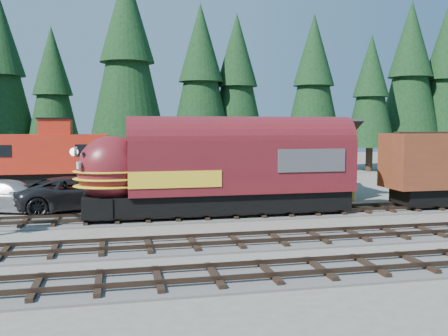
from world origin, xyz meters
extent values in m
plane|color=#6B665B|center=(0.00, 0.00, 0.00)|extent=(120.00, 120.00, 0.00)
cube|color=#4C4947|center=(10.00, 4.00, 0.04)|extent=(68.00, 3.20, 0.08)
cube|color=#38281E|center=(10.00, 4.72, 0.25)|extent=(68.00, 0.08, 0.16)
cube|color=#4C4947|center=(-10.00, 18.00, 0.04)|extent=(32.00, 3.20, 0.08)
cube|color=#38281E|center=(-10.00, 17.28, 0.25)|extent=(32.00, 0.08, 0.16)
cube|color=#38281E|center=(-10.00, 18.72, 0.25)|extent=(32.00, 0.08, 0.16)
cube|color=gold|center=(0.00, 10.50, 1.70)|extent=(12.00, 6.00, 3.40)
cube|color=yellow|center=(0.00, 10.50, 4.12)|extent=(11.88, 3.30, 1.44)
cube|color=white|center=(-6.04, 9.50, 2.20)|extent=(0.06, 2.40, 0.60)
cone|color=black|center=(-19.35, 28.47, 10.21)|extent=(6.23, 6.23, 14.19)
cone|color=black|center=(-14.59, 27.14, 8.26)|extent=(5.04, 5.04, 11.49)
cone|color=black|center=(-7.79, 26.29, 11.56)|extent=(7.06, 7.06, 16.07)
cone|color=black|center=(-0.81, 26.39, 9.78)|extent=(5.97, 5.97, 13.60)
cone|color=black|center=(2.97, 27.18, 9.43)|extent=(5.75, 5.75, 13.10)
cone|color=black|center=(11.12, 27.14, 9.64)|extent=(5.88, 5.88, 13.39)
cone|color=black|center=(17.12, 26.22, 8.44)|extent=(5.15, 5.15, 11.73)
cone|color=black|center=(22.97, 28.31, 10.95)|extent=(6.68, 6.68, 15.22)
cone|color=black|center=(27.23, 28.03, 10.71)|extent=(6.53, 6.53, 14.88)
cube|color=black|center=(-3.18, 4.00, 0.84)|extent=(13.20, 2.36, 1.02)
cube|color=maroon|center=(-2.44, 4.00, 2.74)|extent=(12.05, 2.78, 2.78)
ellipsoid|color=maroon|center=(-9.20, 4.00, 2.65)|extent=(3.52, 2.72, 3.43)
cube|color=#38383A|center=(0.99, 4.00, 3.06)|extent=(3.71, 2.84, 1.20)
sphere|color=white|center=(-11.04, 4.00, 3.57)|extent=(0.41, 0.41, 0.41)
cube|color=black|center=(-14.39, 18.00, 0.81)|extent=(8.66, 2.23, 0.96)
cube|color=red|center=(-14.39, 18.00, 2.74)|extent=(9.62, 2.79, 2.89)
cube|color=red|center=(-13.43, 18.00, 4.76)|extent=(2.31, 2.12, 1.15)
imported|color=black|center=(-11.29, 8.10, 0.96)|extent=(7.58, 5.16, 1.93)
imported|color=#ADB0B5|center=(-14.91, 8.09, 0.90)|extent=(6.64, 4.05, 1.80)
camera|label=1|loc=(-9.02, -21.75, 4.93)|focal=40.00mm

